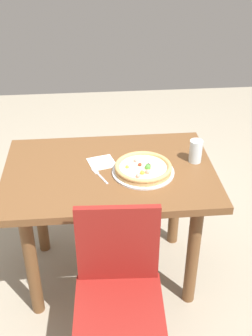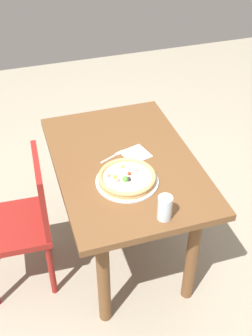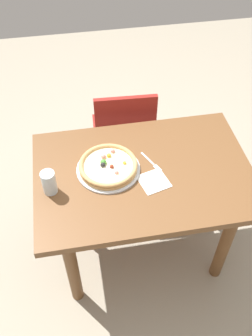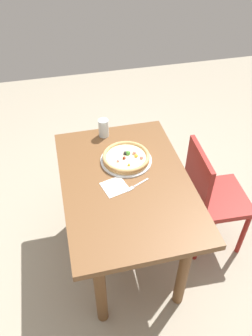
% 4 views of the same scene
% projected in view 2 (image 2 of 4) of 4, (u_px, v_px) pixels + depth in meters
% --- Properties ---
extents(ground_plane, '(6.00, 6.00, 0.00)m').
position_uv_depth(ground_plane, '(125.00, 250.00, 2.87)').
color(ground_plane, '#9E937F').
extents(dining_table, '(1.14, 0.77, 0.77)m').
position_uv_depth(dining_table, '(125.00, 178.00, 2.47)').
color(dining_table, brown).
rests_on(dining_table, ground).
extents(chair_near, '(0.42, 0.42, 0.88)m').
position_uv_depth(chair_near, '(24.00, 219.00, 2.42)').
color(chair_near, maroon).
rests_on(chair_near, ground).
extents(plate, '(0.33, 0.33, 0.01)m').
position_uv_depth(plate, '(127.00, 181.00, 2.24)').
color(plate, silver).
rests_on(plate, dining_table).
extents(pizza, '(0.30, 0.30, 0.05)m').
position_uv_depth(pizza, '(127.00, 178.00, 2.22)').
color(pizza, tan).
rests_on(pizza, plate).
extents(fork, '(0.08, 0.16, 0.00)m').
position_uv_depth(fork, '(114.00, 156.00, 2.42)').
color(fork, silver).
rests_on(fork, dining_table).
extents(drinking_glass, '(0.07, 0.07, 0.13)m').
position_uv_depth(drinking_glass, '(165.00, 208.00, 2.00)').
color(drinking_glass, silver).
rests_on(drinking_glass, dining_table).
extents(napkin, '(0.17, 0.17, 0.00)m').
position_uv_depth(napkin, '(136.00, 154.00, 2.43)').
color(napkin, white).
rests_on(napkin, dining_table).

